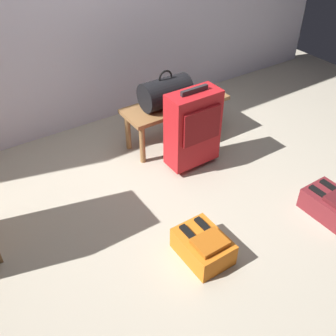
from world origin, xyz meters
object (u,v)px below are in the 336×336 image
bench (176,109)px  duffel_bag_black (166,92)px  cell_phone (198,91)px  backpack_orange (203,246)px  suitcase_upright_red (193,128)px  backpack_maroon (331,204)px

bench → duffel_bag_black: duffel_bag_black is taller
cell_phone → backpack_orange: (-0.95, -1.34, -0.32)m
suitcase_upright_red → bench: bearing=75.7°
duffel_bag_black → suitcase_upright_red: duffel_bag_black is taller
bench → suitcase_upright_red: size_ratio=1.35×
bench → suitcase_upright_red: (-0.10, -0.41, 0.04)m
duffel_bag_black → suitcase_upright_red: size_ratio=0.59×
duffel_bag_black → cell_phone: bearing=8.2°
duffel_bag_black → cell_phone: duffel_bag_black is taller
duffel_bag_black → backpack_maroon: (0.51, -1.49, -0.45)m
cell_phone → suitcase_upright_red: bearing=-130.8°
cell_phone → suitcase_upright_red: suitcase_upright_red is taller
bench → backpack_maroon: bearing=-74.8°
bench → cell_phone: 0.31m
cell_phone → suitcase_upright_red: (-0.40, -0.47, -0.03)m
bench → backpack_maroon: (0.40, -1.49, -0.25)m
cell_phone → backpack_orange: bearing=-125.4°
duffel_bag_black → backpack_maroon: 1.63m
suitcase_upright_red → backpack_orange: size_ratio=1.96×
cell_phone → backpack_orange: cell_phone is taller
suitcase_upright_red → backpack_orange: (-0.55, -0.87, -0.29)m
duffel_bag_black → cell_phone: 0.43m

